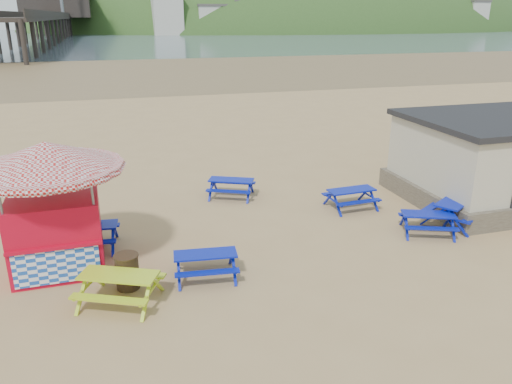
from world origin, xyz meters
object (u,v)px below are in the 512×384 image
object	(u,v)px
litter_bin	(127,271)
amenity_block	(507,158)
picnic_table_blue_b	(231,188)
ice_cream_kiosk	(51,190)
picnic_table_blue_a	(87,237)
picnic_table_yellow	(120,288)

from	to	relation	value
litter_bin	amenity_block	size ratio (longest dim) A/B	0.13
picnic_table_blue_b	ice_cream_kiosk	size ratio (longest dim) A/B	0.52
picnic_table_blue_a	amenity_block	distance (m)	15.16
picnic_table_blue_a	ice_cream_kiosk	world-z (taller)	ice_cream_kiosk
ice_cream_kiosk	amenity_block	size ratio (longest dim) A/B	0.55
picnic_table_yellow	ice_cream_kiosk	distance (m)	3.39
litter_bin	amenity_block	world-z (taller)	amenity_block
picnic_table_blue_b	picnic_table_yellow	distance (m)	7.86
picnic_table_blue_a	ice_cream_kiosk	distance (m)	2.20
picnic_table_blue_a	picnic_table_blue_b	bearing A→B (deg)	38.21
picnic_table_blue_b	ice_cream_kiosk	distance (m)	7.43
picnic_table_blue_b	amenity_block	distance (m)	10.41
picnic_table_yellow	amenity_block	distance (m)	14.76
picnic_table_yellow	ice_cream_kiosk	world-z (taller)	ice_cream_kiosk
picnic_table_yellow	ice_cream_kiosk	size ratio (longest dim) A/B	0.57
ice_cream_kiosk	amenity_block	distance (m)	15.85
litter_bin	amenity_block	xyz separation A→B (m)	(14.06, 2.92, 1.10)
picnic_table_yellow	litter_bin	bearing A→B (deg)	98.04
picnic_table_blue_b	litter_bin	xyz separation A→B (m)	(-4.14, -5.87, 0.12)
picnic_table_blue_a	amenity_block	world-z (taller)	amenity_block
picnic_table_yellow	litter_bin	world-z (taller)	litter_bin
picnic_table_blue_a	litter_bin	bearing A→B (deg)	-61.91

